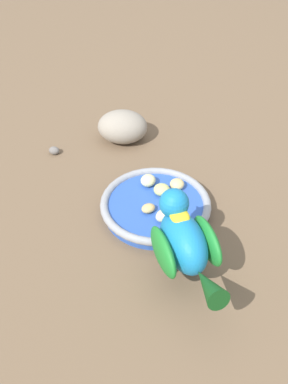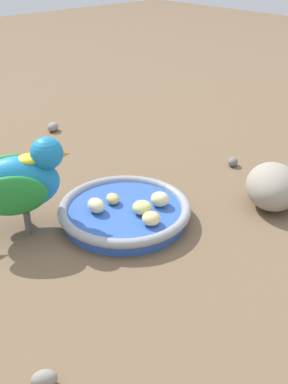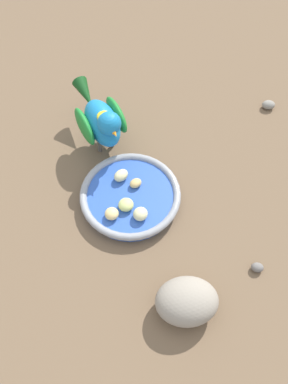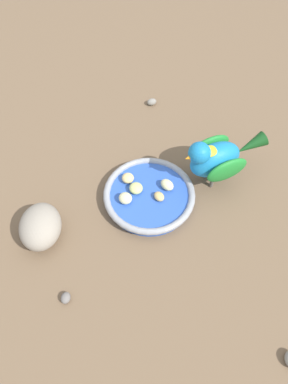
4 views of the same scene
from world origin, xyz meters
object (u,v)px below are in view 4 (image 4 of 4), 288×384
Objects in this scene: apple_piece_3 at (128,178)px; apple_piece_4 at (167,185)px; apple_piece_2 at (125,198)px; pebble_2 at (152,102)px; apple_piece_0 at (159,196)px; rock_large at (40,227)px; pebble_1 at (66,298)px; parrot at (217,157)px; feeding_bowl at (149,196)px; apple_piece_1 at (136,188)px.

apple_piece_4 reaches higher than apple_piece_3.
apple_piece_2 is 1.14× the size of pebble_2.
apple_piece_0 is at bearing 94.34° from apple_piece_4.
pebble_1 is (-0.13, 0.07, -0.03)m from rock_large.
feeding_bowl is at bearing -3.58° from parrot.
apple_piece_4 reaches higher than pebble_1.
apple_piece_3 is at bearing -107.86° from rock_large.
parrot is 0.39m from rock_large.
pebble_1 is at bearing 87.43° from apple_piece_4.
apple_piece_2 is at bearing 55.97° from feeding_bowl.
apple_piece_1 is 1.11× the size of apple_piece_3.
apple_piece_2 reaches higher than apple_piece_3.
pebble_2 is (0.14, -0.26, -0.02)m from apple_piece_1.
apple_piece_2 is 0.27× the size of rock_large.
apple_piece_0 is 0.03m from apple_piece_4.
pebble_2 is (0.20, -0.25, -0.02)m from apple_piece_0.
apple_piece_2 is 0.23m from pebble_1.
apple_piece_3 is (0.06, -0.00, 0.02)m from feeding_bowl.
apple_piece_0 reaches higher than feeding_bowl.
apple_piece_4 is at bearing -92.57° from pebble_1.
apple_piece_1 is 1.17× the size of pebble_2.
apple_piece_2 and apple_piece_4 have the same top height.
parrot is 8.36× the size of pebble_1.
apple_piece_2 is at bearing -3.83° from parrot.
apple_piece_4 is at bearing 132.40° from pebble_2.
apple_piece_2 is at bearing -121.07° from rock_large.
feeding_bowl is 0.03m from apple_piece_1.
rock_large is at bearing 58.26° from feeding_bowl.
apple_piece_4 is at bearing -85.66° from apple_piece_0.
rock_large is at bearing 96.24° from pebble_2.
pebble_1 is at bearing 99.25° from apple_piece_2.
pebble_1 is at bearing 97.65° from apple_piece_1.
apple_piece_0 is 0.08m from apple_piece_3.
feeding_bowl is 0.24m from rock_large.
apple_piece_4 is at bearing -119.62° from feeding_bowl.
apple_piece_1 is 0.27m from pebble_1.
apple_piece_1 is 0.21m from rock_large.
apple_piece_1 is at bearing -82.35° from pebble_1.
rock_large is at bearing 58.58° from apple_piece_4.
parrot reaches higher than apple_piece_4.
apple_piece_1 reaches higher than pebble_2.
apple_piece_0 is 0.13× the size of parrot.
parrot is 0.41m from pebble_1.
apple_piece_0 is 0.25m from rock_large.
apple_piece_2 is at bearing 57.91° from apple_piece_4.
feeding_bowl is 0.03m from apple_piece_0.
pebble_1 is (0.08, 0.40, -0.07)m from parrot.
pebble_2 is at bearing -70.96° from pebble_1.
apple_piece_1 is at bearing -9.49° from parrot.
parrot reaches higher than pebble_1.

